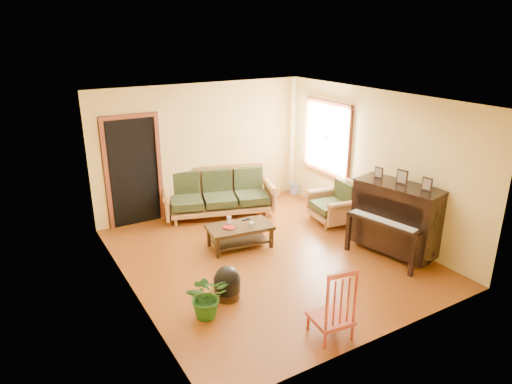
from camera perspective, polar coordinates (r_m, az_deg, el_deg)
floor at (r=7.69m, az=1.55°, el=-8.01°), size 5.00×5.00×0.00m
doorway at (r=8.89m, az=-15.05°, el=2.35°), size 1.08×0.16×2.05m
window at (r=9.39m, az=8.91°, el=6.72°), size 0.12×1.36×1.46m
sofa at (r=9.15m, az=-4.64°, el=-0.19°), size 2.36×1.52×0.94m
coffee_table at (r=7.92m, az=-2.03°, el=-5.54°), size 1.16×0.73×0.40m
armchair at (r=8.93m, az=9.46°, el=-1.20°), size 0.93×0.96×0.85m
piano at (r=7.87m, az=17.07°, el=-3.34°), size 1.10×1.53×1.23m
footstool at (r=6.54m, az=-3.63°, el=-11.67°), size 0.41×0.41×0.36m
red_chair at (r=5.73m, az=9.43°, el=-13.28°), size 0.51×0.55×0.98m
leaning_frame at (r=10.14m, az=1.77°, el=1.05°), size 0.50×0.17×0.66m
ceramic_crock at (r=10.46m, az=4.79°, el=0.41°), size 0.22×0.22×0.25m
potted_plant at (r=6.11m, az=-6.12°, el=-12.79°), size 0.68×0.63×0.61m
book at (r=7.69m, az=-3.65°, el=-4.67°), size 0.24×0.25×0.02m
candle at (r=7.93m, az=-3.41°, el=-3.47°), size 0.07×0.07×0.12m
glass_jar at (r=7.82m, az=-0.50°, el=-4.01°), size 0.09×0.09×0.06m
remote at (r=8.06m, az=-1.27°, el=-3.45°), size 0.16×0.06×0.02m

